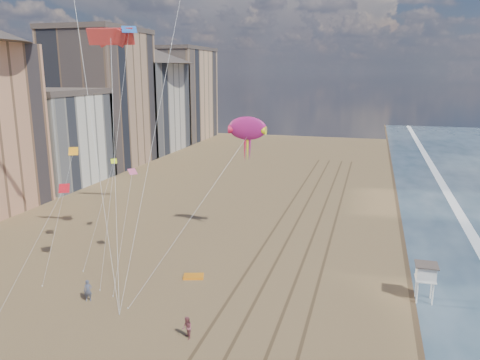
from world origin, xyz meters
name	(u,v)px	position (x,y,z in m)	size (l,w,h in m)	color
wet_sand	(440,242)	(19.00, 40.00, 0.00)	(260.00, 260.00, 0.00)	#42301E
foam	(478,246)	(23.20, 40.00, 0.00)	(260.00, 260.00, 0.00)	white
tracks	(290,259)	(2.55, 30.00, 0.01)	(7.68, 120.00, 0.01)	brown
buildings	(86,104)	(-45.73, 65.59, 13.55)	(34.72, 131.35, 29.00)	#C6B284
lifeguard_stand	(426,273)	(15.67, 23.82, 2.69)	(1.93, 1.93, 3.49)	silver
grounded_kite	(194,276)	(-5.92, 22.69, 0.11)	(1.99, 1.26, 0.23)	orange
show_kite	(247,129)	(-3.56, 34.38, 13.60)	(5.03, 10.11, 23.63)	#A31969
kite_flyer_a	(88,291)	(-13.20, 15.57, 0.99)	(0.72, 0.47, 1.97)	#4E5265
kite_flyer_b	(187,328)	(-2.38, 12.35, 0.89)	(0.87, 0.68, 1.79)	#994E54
small_kites	(104,118)	(-15.59, 23.77, 15.48)	(9.49, 10.54, 15.78)	#E0F81A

